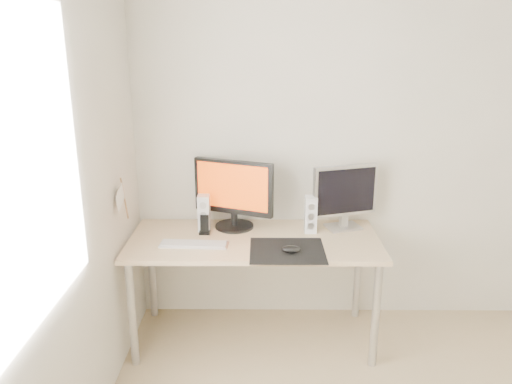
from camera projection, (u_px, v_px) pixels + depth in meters
name	position (u px, v px, depth m)	size (l,w,h in m)	color
wall_back	(391.00, 147.00, 3.39)	(3.50, 3.50, 0.00)	white
wall_left	(13.00, 250.00, 1.73)	(3.50, 3.50, 0.00)	white
window_pane	(6.00, 181.00, 1.65)	(1.30, 1.30, 0.00)	white
mousepad	(287.00, 251.00, 3.00)	(0.45, 0.40, 0.00)	black
mouse	(291.00, 249.00, 2.97)	(0.11, 0.07, 0.04)	black
desk	(254.00, 249.00, 3.21)	(1.60, 0.70, 0.73)	#D1B587
main_monitor	(233.00, 192.00, 3.30)	(0.53, 0.34, 0.47)	black
second_monitor	(345.00, 194.00, 3.30)	(0.44, 0.22, 0.43)	silver
speaker_left	(204.00, 213.00, 3.29)	(0.08, 0.09, 0.24)	white
speaker_right	(311.00, 214.00, 3.27)	(0.08, 0.09, 0.24)	white
keyboard	(194.00, 244.00, 3.08)	(0.43, 0.15, 0.02)	silver
phone_dock	(205.00, 228.00, 3.26)	(0.07, 0.06, 0.13)	black
pennant	(122.00, 197.00, 2.97)	(0.01, 0.23, 0.29)	#A57F54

